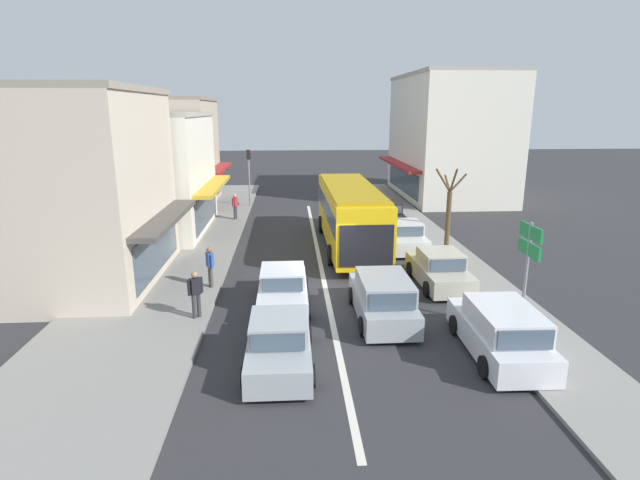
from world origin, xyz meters
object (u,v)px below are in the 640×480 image
Objects in this scene: parked_wagon_kerb_front at (500,332)px; parked_sedan_kerb_rear at (387,214)px; wagon_behind_bus_near at (383,298)px; pedestrian_far_walker at (210,264)px; traffic_light_downstreet at (249,168)px; parked_sedan_kerb_second at (439,270)px; pedestrian_with_handbag_near at (235,205)px; sedan_adjacent_lane_trail at (283,289)px; city_bus at (350,212)px; sedan_adjacent_lane_lead at (279,343)px; parked_sedan_kerb_third at (404,236)px; directional_road_sign at (529,250)px; pedestrian_browsing_midblock at (196,292)px; street_tree_right at (448,214)px.

parked_sedan_kerb_rear is at bearing 90.05° from parked_wagon_kerb_front.
wagon_behind_bus_near is 2.76× the size of pedestrian_far_walker.
parked_sedan_kerb_second is at bearing -62.74° from traffic_light_downstreet.
traffic_light_downstreet is at bearing 117.26° from parked_sedan_kerb_second.
pedestrian_far_walker is at bearing -88.59° from pedestrian_with_handbag_near.
pedestrian_with_handbag_near is (-3.20, 14.54, 0.40)m from sedan_adjacent_lane_trail.
city_bus is 2.58× the size of sedan_adjacent_lane_lead.
directional_road_sign is at bearing -80.66° from parked_sedan_kerb_third.
sedan_adjacent_lane_lead is 0.93× the size of parked_wagon_kerb_front.
directional_road_sign reaches higher than parked_wagon_kerb_front.
traffic_light_downstreet is (-6.02, 20.59, 2.11)m from wagon_behind_bus_near.
sedan_adjacent_lane_trail and parked_sedan_kerb_second have the same top height.
parked_sedan_kerb_second and parked_sedan_kerb_rear have the same top height.
sedan_adjacent_lane_trail is at bearing -129.93° from parked_sedan_kerb_third.
city_bus is 12.45m from parked_wagon_kerb_front.
city_bus is 9.29m from wagon_behind_bus_near.
directional_road_sign is at bearing -84.62° from parked_sedan_kerb_rear.
traffic_light_downstreet is at bearing 106.31° from wagon_behind_bus_near.
pedestrian_with_handbag_near is at bearing 122.75° from directional_road_sign.
pedestrian_browsing_midblock reaches higher than sedan_adjacent_lane_lead.
parked_sedan_kerb_rear is at bearing 63.81° from sedan_adjacent_lane_trail.
pedestrian_with_handbag_near is at bearing 117.00° from parked_wagon_kerb_front.
parked_wagon_kerb_front is 2.78× the size of pedestrian_browsing_midblock.
sedan_adjacent_lane_lead is 2.58× the size of pedestrian_far_walker.
street_tree_right is (4.68, 7.86, 1.25)m from wagon_behind_bus_near.
sedan_adjacent_lane_lead and parked_sedan_kerb_rear have the same top height.
city_bus is 2.56× the size of parked_sedan_kerb_second.
pedestrian_with_handbag_near reaches higher than sedan_adjacent_lane_trail.
parked_sedan_kerb_rear is (-0.01, 11.03, 0.00)m from parked_sedan_kerb_second.
wagon_behind_bus_near is at bearing -107.42° from parked_sedan_kerb_third.
parked_sedan_kerb_rear is at bearing 105.47° from street_tree_right.
sedan_adjacent_lane_trail is at bearing -141.31° from street_tree_right.
wagon_behind_bus_near is 6.34m from pedestrian_browsing_midblock.
traffic_light_downstreet is at bearing 110.93° from parked_wagon_kerb_front.
traffic_light_downstreet reaches higher than wagon_behind_bus_near.
pedestrian_with_handbag_near is at bearing 91.04° from pedestrian_browsing_midblock.
parked_wagon_kerb_front is at bearing -17.95° from pedestrian_browsing_midblock.
pedestrian_far_walker reaches higher than sedan_adjacent_lane_lead.
sedan_adjacent_lane_trail is 8.43m from directional_road_sign.
sedan_adjacent_lane_trail and parked_sedan_kerb_third have the same top height.
parked_sedan_kerb_second is at bearing -0.02° from pedestrian_far_walker.
sedan_adjacent_lane_lead is 0.99× the size of parked_sedan_kerb_second.
directional_road_sign reaches higher than parked_sedan_kerb_rear.
city_bus is 11.30m from directional_road_sign.
sedan_adjacent_lane_trail and sedan_adjacent_lane_lead have the same top height.
pedestrian_browsing_midblock reaches higher than sedan_adjacent_lane_trail.
sedan_adjacent_lane_trail is 2.58× the size of pedestrian_far_walker.
street_tree_right is (0.32, 9.01, -0.70)m from directional_road_sign.
parked_sedan_kerb_rear is (6.33, 12.87, 0.00)m from sedan_adjacent_lane_trail.
wagon_behind_bus_near and parked_wagon_kerb_front have the same top height.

